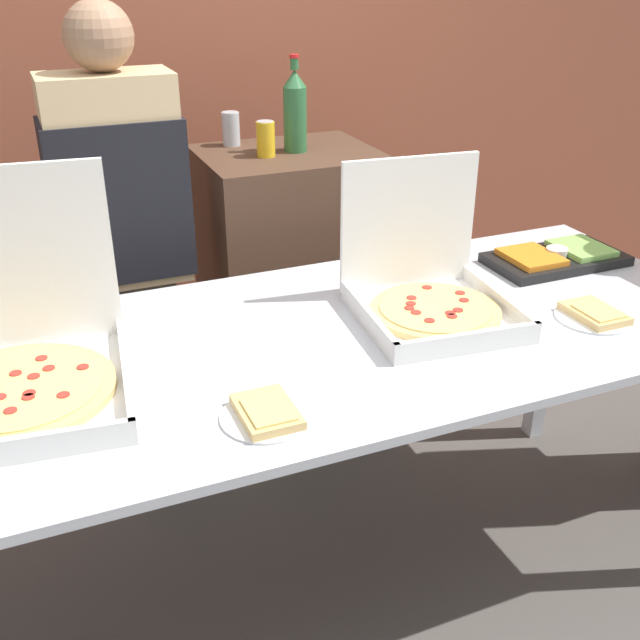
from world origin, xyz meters
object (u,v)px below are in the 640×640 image
Objects in this scene: pizza_box_far_left at (428,289)px; paper_plate_front_right at (267,413)px; soda_bottle at (295,110)px; soda_can_colored at (266,139)px; pizza_box_near_left at (17,357)px; veggie_tray at (556,257)px; soda_can_silver at (231,129)px; paper_plate_front_left at (595,314)px; person_server_vest at (124,239)px.

pizza_box_far_left is 0.67m from paper_plate_front_right.
pizza_box_far_left is at bearing -87.97° from soda_bottle.
pizza_box_near_left is at bearing -135.90° from soda_can_colored.
veggie_tray is 3.55× the size of soda_can_colored.
soda_bottle is 2.71× the size of soda_can_colored.
soda_can_silver is at bearing 107.48° from soda_can_colored.
pizza_box_near_left reaches higher than paper_plate_front_right.
veggie_tray is 3.55× the size of soda_can_silver.
veggie_tray is (0.16, 0.37, 0.01)m from paper_plate_front_left.
pizza_box_near_left reaches higher than paper_plate_front_left.
paper_plate_front_right is 0.61× the size of soda_bottle.
soda_can_colored is (0.91, 0.88, 0.23)m from pizza_box_near_left.
paper_plate_front_left is at bearing -68.73° from soda_bottle.
person_server_vest is (-0.48, -0.33, -0.26)m from soda_can_silver.
paper_plate_front_left is 0.13× the size of person_server_vest.
soda_can_colored is at bearing 50.39° from pizza_box_near_left.
paper_plate_front_right is at bearing -157.35° from veggie_tray.
soda_bottle is at bearing -42.77° from soda_can_silver.
pizza_box_far_left is 1.04m from person_server_vest.
veggie_tray is 1.04m from soda_bottle.
soda_can_colored is at bearing -165.72° from soda_bottle.
paper_plate_front_left is (0.41, -0.21, -0.06)m from pizza_box_far_left.
paper_plate_front_right is at bearing -28.61° from pizza_box_near_left.
person_server_vest is at bearing 70.70° from pizza_box_near_left.
soda_can_colored reaches higher than paper_plate_front_left.
soda_can_silver is (0.84, 1.09, 0.23)m from pizza_box_near_left.
veggie_tray reaches higher than paper_plate_front_left.
pizza_box_far_left is 2.23× the size of paper_plate_front_right.
pizza_box_far_left is 0.59m from veggie_tray.
paper_plate_front_left is 1.28m from soda_can_colored.
pizza_box_far_left is 0.94m from soda_can_colored.
paper_plate_front_right is 1.32m from soda_can_colored.
pizza_box_near_left is 1.49m from paper_plate_front_left.
soda_can_silver is (0.36, 1.42, 0.30)m from paper_plate_front_right.
soda_bottle is at bearing 97.70° from pizza_box_far_left.
soda_bottle is (-0.03, 0.93, 0.32)m from pizza_box_far_left.
paper_plate_front_left is (0.99, 0.11, -0.00)m from paper_plate_front_right.
soda_can_silver is at bearing 107.10° from pizza_box_far_left.
pizza_box_near_left is 1.41m from soda_bottle.
soda_can_colored is at bearing 105.66° from pizza_box_far_left.
paper_plate_front_left is at bearing -2.29° from pizza_box_near_left.
paper_plate_front_right is 1.66× the size of soda_can_colored.
person_server_vest reaches higher than pizza_box_far_left.
veggie_tray is at bearing 154.23° from person_server_vest.
pizza_box_far_left is at bearing 28.86° from paper_plate_front_right.
pizza_box_far_left is at bearing -164.36° from veggie_tray.
pizza_box_far_left is 3.69× the size of soda_can_silver.
pizza_box_far_left is at bearing -80.01° from soda_can_colored.
soda_can_colored is (-0.57, 1.10, 0.30)m from paper_plate_front_left.
pizza_box_far_left is 0.98m from soda_bottle.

